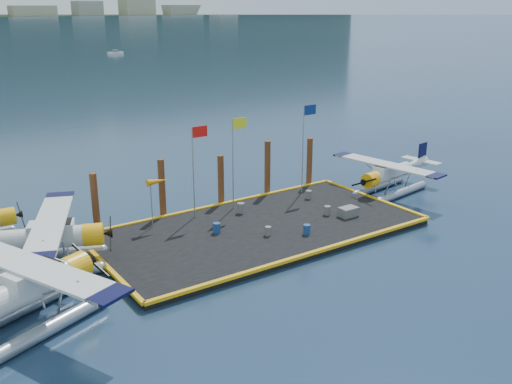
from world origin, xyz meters
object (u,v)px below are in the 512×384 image
(drum_0, at_px, (217,228))
(piling_2, at_px, (221,182))
(piling_3, at_px, (267,170))
(flagpole_yellow, at_px, (235,150))
(seaplane_d, at_px, (389,176))
(windsock, at_px, (157,182))
(seaplane_a, at_px, (27,294))
(piling_4, at_px, (309,163))
(drum_2, at_px, (327,210))
(flagpole_blue, at_px, (305,136))
(piling_1, at_px, (162,190))
(drum_5, at_px, (241,208))
(drum_3, at_px, (268,231))
(drum_4, at_px, (309,195))
(drum_1, at_px, (307,229))
(flagpole_red, at_px, (196,158))
(crate, at_px, (348,212))
(seaplane_b, at_px, (44,241))
(piling_0, at_px, (95,205))

(drum_0, distance_m, piling_2, 5.86)
(piling_3, bearing_deg, flagpole_yellow, -157.15)
(seaplane_d, distance_m, windsock, 17.87)
(seaplane_a, bearing_deg, piling_4, 87.86)
(seaplane_d, distance_m, drum_2, 7.74)
(flagpole_yellow, xyz_separation_m, flagpole_blue, (5.99, -0.00, 0.17))
(piling_1, distance_m, piling_2, 4.50)
(drum_5, distance_m, piling_1, 5.35)
(drum_3, bearing_deg, drum_4, 31.75)
(drum_2, distance_m, drum_4, 3.49)
(drum_1, relative_size, flagpole_red, 0.10)
(piling_4, bearing_deg, flagpole_yellow, -168.40)
(drum_2, height_order, windsock, windsock)
(drum_5, bearing_deg, crate, -39.43)
(seaplane_a, xyz_separation_m, seaplane_b, (2.28, 5.73, -0.07))
(flagpole_yellow, distance_m, piling_1, 5.52)
(drum_3, height_order, piling_1, piling_1)
(seaplane_d, height_order, drum_4, seaplane_d)
(drum_0, xyz_separation_m, drum_4, (8.80, 1.89, -0.02))
(flagpole_red, bearing_deg, piling_1, 136.85)
(windsock, bearing_deg, drum_1, -43.72)
(drum_5, height_order, piling_1, piling_1)
(seaplane_a, height_order, flagpole_yellow, flagpole_yellow)
(seaplane_b, relative_size, piling_1, 2.37)
(seaplane_a, bearing_deg, windsock, 103.76)
(seaplane_b, bearing_deg, seaplane_a, 0.72)
(seaplane_b, height_order, flagpole_yellow, flagpole_yellow)
(seaplane_d, height_order, drum_3, seaplane_d)
(drum_3, distance_m, drum_4, 7.58)
(drum_0, xyz_separation_m, drum_5, (3.14, 2.12, 0.03))
(flagpole_yellow, bearing_deg, piling_2, 97.21)
(piling_1, relative_size, piling_2, 1.11)
(crate, distance_m, flagpole_yellow, 8.54)
(seaplane_a, distance_m, drum_0, 12.72)
(seaplane_a, relative_size, drum_5, 15.12)
(drum_3, distance_m, crate, 6.30)
(drum_4, relative_size, piling_1, 0.14)
(windsock, relative_size, piling_1, 0.74)
(seaplane_d, distance_m, flagpole_blue, 7.28)
(piling_0, bearing_deg, flagpole_red, -14.46)
(piling_2, bearing_deg, drum_1, -81.44)
(flagpole_blue, distance_m, piling_4, 3.61)
(flagpole_red, bearing_deg, drum_1, -58.14)
(seaplane_a, distance_m, piling_2, 17.59)
(piling_3, bearing_deg, piling_1, 180.00)
(drum_1, height_order, piling_4, piling_4)
(piling_0, bearing_deg, drum_5, -16.47)
(seaplane_d, distance_m, crate, 7.12)
(drum_0, distance_m, piling_4, 12.24)
(drum_4, bearing_deg, drum_2, -108.60)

